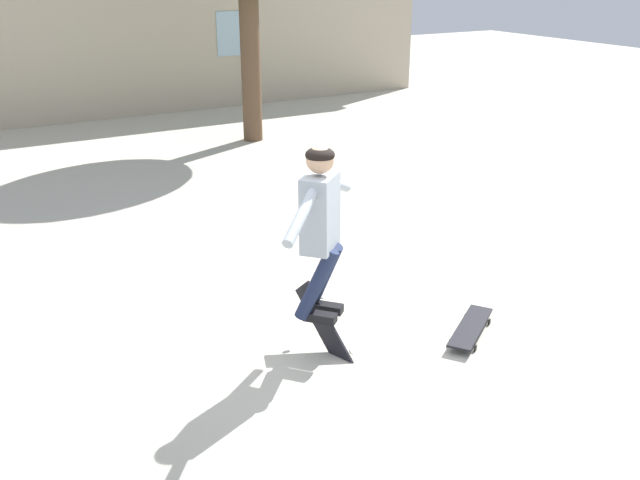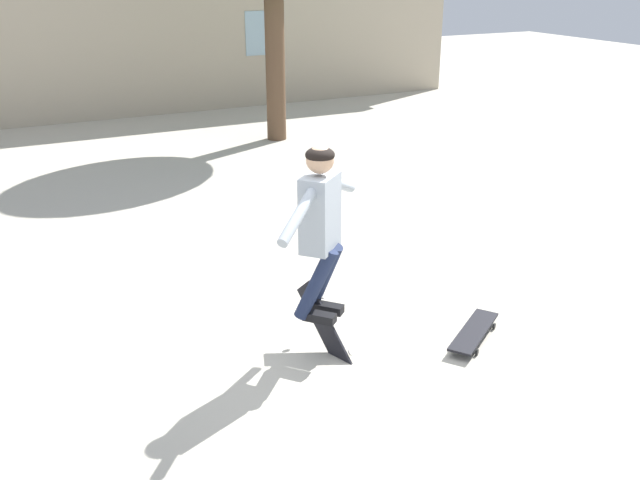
{
  "view_description": "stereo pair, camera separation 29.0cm",
  "coord_description": "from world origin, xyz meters",
  "views": [
    {
      "loc": [
        -2.76,
        -4.59,
        3.0
      ],
      "look_at": [
        -0.24,
        -0.17,
        0.97
      ],
      "focal_mm": 40.0,
      "sensor_mm": 36.0,
      "label": 1
    },
    {
      "loc": [
        -2.51,
        -4.73,
        3.0
      ],
      "look_at": [
        -0.24,
        -0.17,
        0.97
      ],
      "focal_mm": 40.0,
      "sensor_mm": 36.0,
      "label": 2
    }
  ],
  "objects": [
    {
      "name": "building_backdrop",
      "position": [
        -0.02,
        9.91,
        1.99
      ],
      "size": [
        16.63,
        0.52,
        4.73
      ],
      "color": "#B7A88E",
      "rests_on": "ground_plane"
    },
    {
      "name": "ground_plane",
      "position": [
        0.0,
        0.0,
        0.0
      ],
      "size": [
        40.0,
        40.0,
        0.0
      ],
      "primitive_type": "plane",
      "color": "beige"
    },
    {
      "name": "skateboard_resting",
      "position": [
        1.01,
        -0.58,
        0.07
      ],
      "size": [
        0.77,
        0.62,
        0.08
      ],
      "rotation": [
        0.0,
        0.0,
        0.61
      ],
      "color": "black",
      "rests_on": "ground_plane"
    },
    {
      "name": "skateboard_flipping",
      "position": [
        -0.19,
        -0.19,
        0.19
      ],
      "size": [
        0.25,
        0.68,
        0.73
      ],
      "rotation": [
        0.0,
        0.0,
        -1.32
      ],
      "color": "black"
    },
    {
      "name": "skater",
      "position": [
        -0.24,
        -0.17,
        1.14
      ],
      "size": [
        1.09,
        0.98,
        1.4
      ],
      "rotation": [
        0.0,
        0.0,
        -0.85
      ],
      "color": "#9EA8B2"
    }
  ]
}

